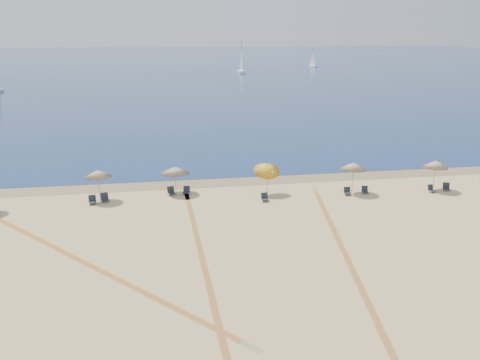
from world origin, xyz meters
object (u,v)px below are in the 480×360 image
object	(u,v)px
umbrella_1	(98,173)
umbrella_3	(267,168)
chair_10	(446,187)
sailboat_0	(313,61)
chair_6	(265,198)
chair_3	(105,198)
chair_9	(431,189)
chair_4	(171,191)
chair_2	(92,200)
umbrella_2	(175,170)
chair_7	(347,191)
umbrella_5	(436,164)
umbrella_4	(353,166)
sailboat_1	(241,63)
chair_8	(365,190)
chair_5	(186,191)

from	to	relation	value
umbrella_1	umbrella_3	xyz separation A→B (m)	(13.06, -0.57, -0.04)
chair_10	sailboat_0	distance (m)	150.95
chair_6	chair_3	bearing A→B (deg)	172.24
chair_10	chair_9	bearing A→B (deg)	-148.11
umbrella_3	chair_4	world-z (taller)	umbrella_3
chair_3	chair_9	bearing A→B (deg)	-17.60
chair_3	chair_10	size ratio (longest dim) A/B	0.98
chair_2	umbrella_2	bearing A→B (deg)	4.72
chair_6	sailboat_0	size ratio (longest dim) A/B	0.09
umbrella_1	chair_10	bearing A→B (deg)	-4.45
chair_7	chair_9	world-z (taller)	chair_7
umbrella_1	umbrella_5	distance (m)	26.93
chair_6	chair_10	size ratio (longest dim) A/B	0.80
umbrella_4	sailboat_1	xyz separation A→B (m)	(12.04, 123.13, 0.87)
chair_3	umbrella_5	bearing A→B (deg)	-16.22
chair_3	chair_6	xyz separation A→B (m)	(12.14, -1.88, -0.02)
chair_6	sailboat_0	world-z (taller)	sailboat_0
sailboat_1	umbrella_5	bearing A→B (deg)	-89.40
chair_6	chair_7	distance (m)	6.85
umbrella_1	chair_7	xyz separation A→B (m)	(19.37, -1.89, -1.89)
umbrella_3	chair_8	bearing A→B (deg)	-8.72
sailboat_0	chair_6	bearing A→B (deg)	-122.97
chair_8	chair_9	world-z (taller)	chair_9
umbrella_5	chair_3	bearing A→B (deg)	177.13
chair_2	chair_10	size ratio (longest dim) A/B	0.93
chair_7	chair_5	bearing A→B (deg)	179.76
umbrella_2	chair_10	distance (m)	22.20
umbrella_1	umbrella_4	bearing A→B (deg)	-3.93
chair_4	sailboat_1	size ratio (longest dim) A/B	0.08
sailboat_0	sailboat_1	bearing A→B (deg)	-157.38
chair_4	chair_8	distance (m)	15.58
chair_2	chair_6	world-z (taller)	chair_2
umbrella_2	chair_5	distance (m)	1.89
sailboat_0	umbrella_1	bearing A→B (deg)	-127.55
umbrella_1	umbrella_5	size ratio (longest dim) A/B	0.99
chair_9	sailboat_1	xyz separation A→B (m)	(5.63, 124.10, 2.83)
chair_2	umbrella_4	bearing A→B (deg)	-11.98
umbrella_5	chair_8	world-z (taller)	umbrella_5
chair_2	umbrella_1	bearing A→B (deg)	49.69
chair_3	chair_6	world-z (taller)	chair_3
sailboat_0	chair_4	bearing A→B (deg)	-125.76
chair_10	chair_6	bearing A→B (deg)	-154.83
umbrella_1	chair_7	world-z (taller)	umbrella_1
chair_9	chair_6	bearing A→B (deg)	165.96
umbrella_5	umbrella_1	bearing A→B (deg)	176.30
umbrella_2	chair_4	size ratio (longest dim) A/B	3.00
chair_2	chair_5	xyz separation A→B (m)	(7.17, 1.23, -0.01)
chair_5	sailboat_0	distance (m)	154.77
umbrella_5	chair_9	world-z (taller)	umbrella_5
umbrella_4	chair_7	world-z (taller)	umbrella_4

